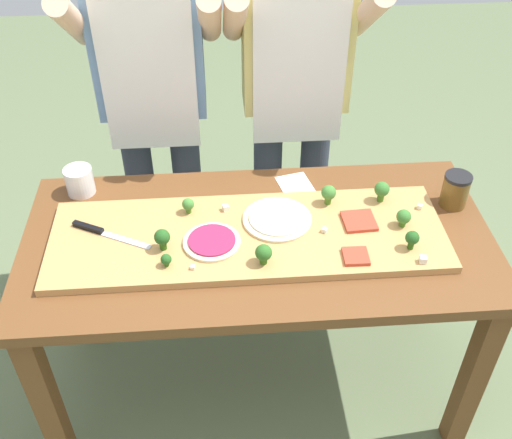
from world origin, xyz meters
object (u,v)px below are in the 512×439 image
Objects in this scene: cheese_crumble_b at (226,208)px; prep_table at (258,261)px; broccoli_floret_back_left at (382,190)px; cook_left at (152,86)px; cheese_crumble_c at (324,230)px; broccoli_floret_back_right at (404,217)px; pizza_slice_far_left at (359,221)px; broccoli_floret_center_left at (412,239)px; pizza_whole_beet_magenta at (212,241)px; recipe_note at (296,186)px; pizza_whole_white_garlic at (277,219)px; broccoli_floret_center_right at (329,193)px; cook_right at (295,81)px; broccoli_floret_back_mid at (264,253)px; chefs_knife at (100,232)px; broccoli_floret_front_right at (188,205)px; cheese_crumble_e at (423,260)px; cheese_crumble_d at (193,267)px; flour_cup at (80,182)px; sauce_jar at (455,190)px; broccoli_floret_front_left at (162,238)px; broccoli_floret_front_mid at (166,260)px; cheese_crumble_a at (420,207)px; pizza_slice_near_left at (356,256)px.

prep_table is at bearing -47.28° from cheese_crumble_b.
broccoli_floret_back_left is 0.95m from cook_left.
broccoli_floret_back_right is at bearing 2.93° from cheese_crumble_c.
broccoli_floret_center_left is (0.13, -0.13, 0.03)m from pizza_slice_far_left.
recipe_note is at bearing 45.36° from pizza_whole_beet_magenta.
cheese_crumble_b reaches higher than pizza_whole_white_garlic.
prep_table is 25.19× the size of broccoli_floret_back_right.
broccoli_floret_center_right is 0.04× the size of cook_right.
broccoli_floret_back_left reaches higher than broccoli_floret_back_mid.
prep_table is 6.75× the size of pizza_whole_white_garlic.
chefs_knife and cheese_crumble_c have the same top height.
broccoli_floret_front_right is (-0.29, 0.07, 0.02)m from pizza_whole_white_garlic.
cheese_crumble_c is at bearing -162.31° from pizza_slice_far_left.
cheese_crumble_c is 0.32m from cheese_crumble_e.
pizza_whole_beet_magenta is 0.13m from cheese_crumble_d.
flour_cup is 0.67× the size of recipe_note.
cheese_crumble_c is 0.73× the size of cheese_crumble_e.
recipe_note is at bearing 48.97° from cheese_crumble_d.
sauce_jar is (0.90, 0.01, 0.00)m from broccoli_floret_front_right.
flour_cup is 0.81× the size of sauce_jar.
sauce_jar reaches higher than cheese_crumble_b.
cook_right is at bearing 55.12° from broccoli_floret_front_left.
cook_left is at bearing 142.98° from recipe_note.
chefs_knife is 1.80× the size of recipe_note.
broccoli_floret_back_mid is 0.93× the size of broccoli_floret_front_left.
cook_right is at bearing 52.09° from broccoli_floret_front_right.
broccoli_floret_center_left is at bearing -6.44° from pizza_whole_beet_magenta.
broccoli_floret_front_right reaches higher than broccoli_floret_front_mid.
broccoli_floret_front_left is at bearing -138.95° from cheese_crumble_b.
broccoli_floret_back_mid is 0.59m from cheese_crumble_a.
recipe_note is (0.26, 0.15, -0.04)m from cheese_crumble_b.
chefs_knife is 0.57m from pizza_whole_white_garlic.
pizza_whole_white_garlic is 0.21m from broccoli_floret_back_mid.
sauce_jar reaches higher than broccoli_floret_front_left.
pizza_slice_near_left is at bearing -170.46° from broccoli_floret_center_left.
pizza_slice_near_left is at bearing -26.91° from broccoli_floret_front_right.
broccoli_floret_center_right is at bearing 76.31° from cheese_crumble_c.
flour_cup reaches higher than broccoli_floret_back_mid.
broccoli_floret_back_left is at bearing 14.35° from broccoli_floret_front_left.
broccoli_floret_center_left reaches higher than cheese_crumble_b.
broccoli_floret_back_right is 1.06m from cook_left.
cheese_crumble_c reaches higher than pizza_slice_near_left.
prep_table is at bearing -24.93° from flour_cup.
recipe_note is at bearing 67.21° from pizza_whole_white_garlic.
broccoli_floret_front_right is at bearing 157.52° from cheese_crumble_e.
broccoli_floret_front_left reaches higher than broccoli_floret_center_right.
sauce_jar is (0.22, 0.24, -0.01)m from broccoli_floret_center_left.
broccoli_floret_back_mid is at bearing -163.36° from broccoli_floret_back_right.
cook_left reaches higher than sauce_jar.
chefs_knife is 4.05× the size of broccoli_floret_center_left.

